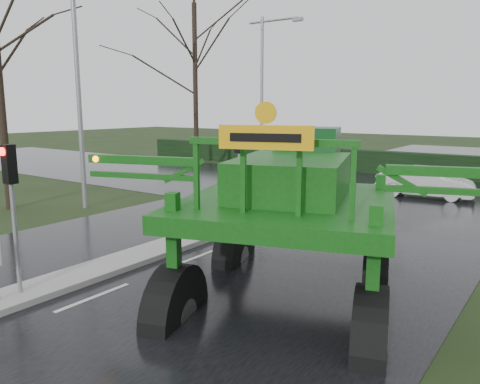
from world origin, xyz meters
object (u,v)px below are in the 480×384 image
Objects in this scene: traffic_signal_near at (11,187)px; crop_sprayer at (178,192)px; street_light_left_near at (81,66)px; traffic_signal_mid at (239,155)px; street_light_left_far at (266,81)px; white_sedan at (424,197)px.

crop_sprayer is at bearing 26.68° from traffic_signal_near.
street_light_left_near reaches higher than traffic_signal_near.
street_light_left_near reaches higher than traffic_signal_mid.
street_light_left_near is at bearing 134.53° from traffic_signal_near.
street_light_left_far is at bearing 118.86° from traffic_signal_mid.
traffic_signal_near is at bearing -71.83° from street_light_left_far.
white_sedan is at bearing 77.03° from traffic_signal_near.
white_sedan is at bearing 69.10° from crop_sprayer.
street_light_left_far is (0.00, 14.00, 0.00)m from street_light_left_near.
crop_sprayer is (10.26, -5.32, -3.38)m from street_light_left_near.
traffic_signal_mid is 10.76m from white_sedan.
crop_sprayer reaches higher than traffic_signal_near.
street_light_left_far is (-6.89, 21.01, 3.40)m from traffic_signal_near.
street_light_left_far is 12.91m from white_sedan.
white_sedan is at bearing 66.51° from traffic_signal_mid.
white_sedan is (4.16, 9.58, -2.59)m from traffic_signal_mid.
traffic_signal_near is at bearing -90.00° from traffic_signal_mid.
white_sedan is (4.16, 18.08, -2.59)m from traffic_signal_near.
street_light_left_far is at bearing 68.26° from white_sedan.
white_sedan is (11.06, 11.07, -5.99)m from street_light_left_near.
crop_sprayer is at bearing -62.01° from street_light_left_far.
traffic_signal_mid is 14.68m from street_light_left_far.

